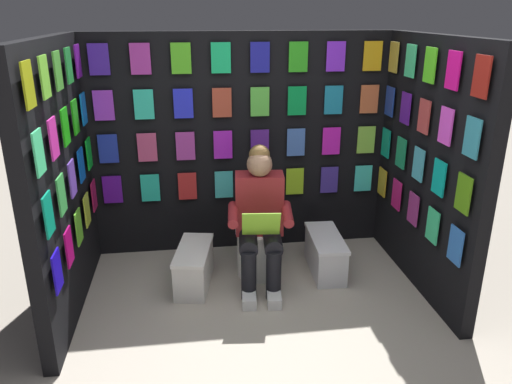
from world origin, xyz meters
name	(u,v)px	position (x,y,z in m)	size (l,w,h in m)	color
ground_plane	(270,357)	(0.00, 0.00, 0.00)	(30.00, 30.00, 0.00)	#B2A899
display_wall_back	(241,144)	(0.00, -1.77, 1.03)	(2.85, 0.14, 2.05)	black
display_wall_left	(428,167)	(-1.42, -0.86, 1.03)	(0.14, 1.72, 2.05)	black
display_wall_right	(61,182)	(1.42, -0.86, 1.03)	(0.14, 1.72, 2.05)	black
toilet	(258,236)	(-0.09, -1.22, 0.33)	(0.43, 0.57, 0.77)	white
person_reading	(260,218)	(-0.07, -1.00, 0.60)	(0.55, 0.71, 1.19)	maroon
comic_longbox_near	(325,253)	(-0.68, -1.11, 0.17)	(0.30, 0.67, 0.34)	silver
comic_longbox_far	(194,267)	(0.49, -1.03, 0.17)	(0.37, 0.66, 0.34)	white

